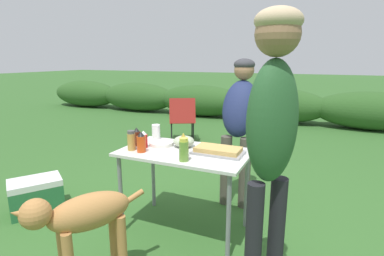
{
  "coord_description": "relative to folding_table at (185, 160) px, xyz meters",
  "views": [
    {
      "loc": [
        1.07,
        -2.22,
        1.52
      ],
      "look_at": [
        -0.04,
        0.24,
        0.89
      ],
      "focal_mm": 28.0,
      "sensor_mm": 36.0,
      "label": 1
    }
  ],
  "objects": [
    {
      "name": "standing_person_in_dark_puffer",
      "position": [
        0.81,
        -0.6,
        0.49
      ],
      "size": [
        0.37,
        0.38,
        1.77
      ],
      "rotation": [
        0.0,
        0.0,
        -2.27
      ],
      "color": "black",
      "rests_on": "ground"
    },
    {
      "name": "ground_plane",
      "position": [
        0.0,
        0.0,
        -0.66
      ],
      "size": [
        60.0,
        60.0,
        0.0
      ],
      "primitive_type": "plane",
      "color": "#336028"
    },
    {
      "name": "standing_person_in_navy_coat",
      "position": [
        0.28,
        0.73,
        0.28
      ],
      "size": [
        0.37,
        0.47,
        1.52
      ],
      "rotation": [
        0.0,
        0.0,
        0.01
      ],
      "color": "#4C473D",
      "rests_on": "ground"
    },
    {
      "name": "mixing_bowl",
      "position": [
        -0.06,
        0.12,
        0.13
      ],
      "size": [
        0.19,
        0.19,
        0.1
      ],
      "primitive_type": "ellipsoid",
      "color": "#ADBC99",
      "rests_on": "folding_table"
    },
    {
      "name": "plate_stack",
      "position": [
        -0.27,
        0.07,
        0.09
      ],
      "size": [
        0.22,
        0.22,
        0.03
      ],
      "primitive_type": "cylinder",
      "color": "white",
      "rests_on": "folding_table"
    },
    {
      "name": "ketchup_bottle",
      "position": [
        -0.38,
        -0.05,
        0.15
      ],
      "size": [
        0.07,
        0.07,
        0.15
      ],
      "color": "red",
      "rests_on": "folding_table"
    },
    {
      "name": "dog",
      "position": [
        -0.28,
        -0.92,
        -0.16
      ],
      "size": [
        0.5,
        0.75,
        0.72
      ],
      "rotation": [
        0.0,
        0.0,
        2.61
      ],
      "color": "#B27A42",
      "rests_on": "ground"
    },
    {
      "name": "spice_jar",
      "position": [
        -0.43,
        -0.16,
        0.16
      ],
      "size": [
        0.07,
        0.07,
        0.17
      ],
      "color": "#B2893D",
      "rests_on": "folding_table"
    },
    {
      "name": "bbq_sauce_bottle",
      "position": [
        -0.47,
        -0.03,
        0.16
      ],
      "size": [
        0.07,
        0.07,
        0.17
      ],
      "color": "#562314",
      "rests_on": "folding_table"
    },
    {
      "name": "folding_table",
      "position": [
        0.0,
        0.0,
        0.0
      ],
      "size": [
        1.1,
        0.64,
        0.74
      ],
      "color": "silver",
      "rests_on": "ground"
    },
    {
      "name": "beer_bottle",
      "position": [
        0.07,
        -0.16,
        0.17
      ],
      "size": [
        0.06,
        0.06,
        0.21
      ],
      "color": "brown",
      "rests_on": "folding_table"
    },
    {
      "name": "cooler_box",
      "position": [
        -1.51,
        -0.32,
        -0.49
      ],
      "size": [
        0.53,
        0.58,
        0.34
      ],
      "rotation": [
        0.0,
        0.0,
        4.12
      ],
      "color": "#286B3D",
      "rests_on": "ground"
    },
    {
      "name": "relish_jar",
      "position": [
        0.1,
        -0.23,
        0.17
      ],
      "size": [
        0.07,
        0.07,
        0.18
      ],
      "color": "olive",
      "rests_on": "folding_table"
    },
    {
      "name": "paper_cup_stack",
      "position": [
        -0.42,
        0.23,
        0.15
      ],
      "size": [
        0.08,
        0.08,
        0.15
      ],
      "primitive_type": "cylinder",
      "color": "white",
      "rests_on": "folding_table"
    },
    {
      "name": "food_tray",
      "position": [
        0.29,
        0.05,
        0.1
      ],
      "size": [
        0.42,
        0.23,
        0.06
      ],
      "color": "#9E9EA3",
      "rests_on": "folding_table"
    },
    {
      "name": "shrub_hedge",
      "position": [
        0.0,
        5.18,
        -0.25
      ],
      "size": [
        14.4,
        0.9,
        0.83
      ],
      "color": "#2D5623",
      "rests_on": "ground"
    },
    {
      "name": "camp_chair_green_behind_table",
      "position": [
        -1.31,
        2.63,
        -0.2
      ],
      "size": [
        0.68,
        0.74,
        0.83
      ],
      "rotation": [
        0.0,
        0.0,
        0.48
      ],
      "color": "maroon",
      "rests_on": "ground"
    },
    {
      "name": "hot_sauce_bottle",
      "position": [
        -0.32,
        -0.17,
        0.16
      ],
      "size": [
        0.08,
        0.08,
        0.18
      ],
      "color": "#CC4214",
      "rests_on": "folding_table"
    }
  ]
}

